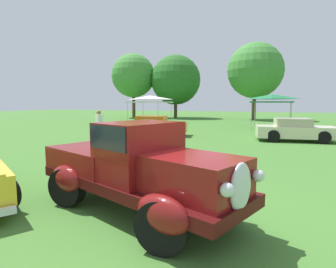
{
  "coord_description": "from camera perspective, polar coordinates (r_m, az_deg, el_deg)",
  "views": [
    {
      "loc": [
        1.94,
        -4.52,
        2.05
      ],
      "look_at": [
        -0.98,
        2.55,
        1.18
      ],
      "focal_mm": 29.5,
      "sensor_mm": 36.0,
      "label": 1
    }
  ],
  "objects": [
    {
      "name": "ground_plane",
      "position": [
        5.33,
        -0.7,
        -16.13
      ],
      "size": [
        120.0,
        120.0,
        0.0
      ],
      "primitive_type": "plane",
      "color": "#42752D"
    },
    {
      "name": "feature_pickup_truck",
      "position": [
        5.17,
        -6.49,
        -6.76
      ],
      "size": [
        4.6,
        2.89,
        1.7
      ],
      "color": "#400B0B",
      "rests_on": "ground_plane"
    },
    {
      "name": "show_car_orange",
      "position": [
        17.28,
        -3.03,
        1.67
      ],
      "size": [
        4.27,
        2.46,
        1.22
      ],
      "color": "orange",
      "rests_on": "ground_plane"
    },
    {
      "name": "show_car_cream",
      "position": [
        16.18,
        24.73,
        0.75
      ],
      "size": [
        4.17,
        2.27,
        1.22
      ],
      "color": "beige",
      "rests_on": "ground_plane"
    },
    {
      "name": "spectator_near_truck",
      "position": [
        13.78,
        -14.04,
        1.58
      ],
      "size": [
        0.47,
        0.41,
        1.69
      ],
      "color": "#283351",
      "rests_on": "ground_plane"
    },
    {
      "name": "canopy_tent_left_field",
      "position": [
        25.35,
        -3.76,
        7.33
      ],
      "size": [
        3.31,
        3.31,
        2.71
      ],
      "color": "#B7B7BC",
      "rests_on": "ground_plane"
    },
    {
      "name": "canopy_tent_center_field",
      "position": [
        23.39,
        20.72,
        6.99
      ],
      "size": [
        3.1,
        3.1,
        2.71
      ],
      "color": "#B7B7BC",
      "rests_on": "ground_plane"
    },
    {
      "name": "treeline_far_left",
      "position": [
        38.67,
        -7.17,
        11.85
      ],
      "size": [
        5.89,
        5.89,
        8.65
      ],
      "color": "brown",
      "rests_on": "ground_plane"
    },
    {
      "name": "treeline_mid_left",
      "position": [
        37.6,
        1.59,
        11.09
      ],
      "size": [
        6.6,
        6.6,
        8.37
      ],
      "color": "#47331E",
      "rests_on": "ground_plane"
    },
    {
      "name": "treeline_center",
      "position": [
        35.26,
        17.58,
        12.38
      ],
      "size": [
        6.57,
        6.57,
        9.14
      ],
      "color": "brown",
      "rests_on": "ground_plane"
    }
  ]
}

